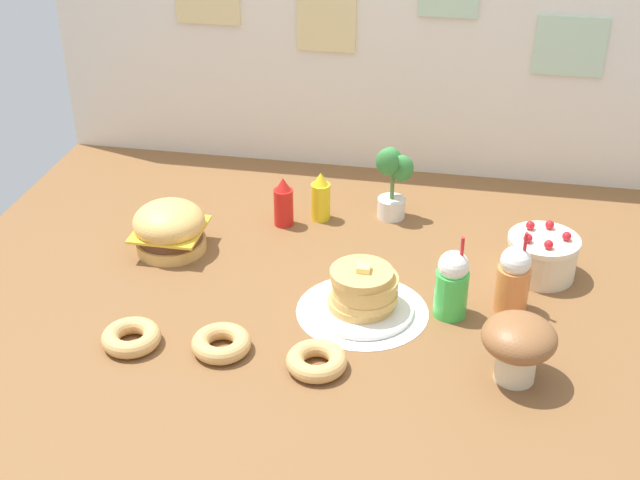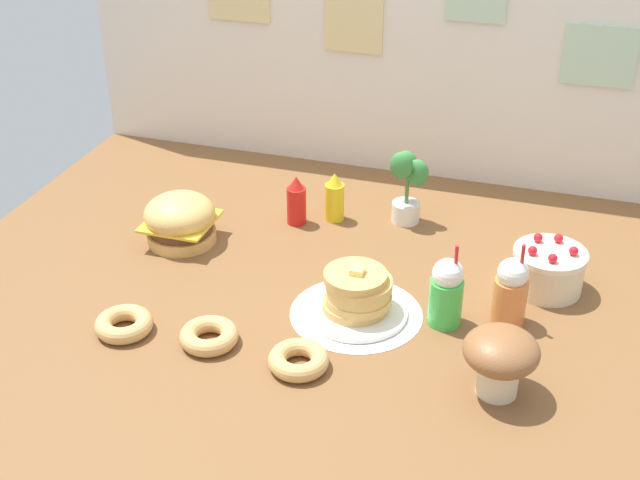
{
  "view_description": "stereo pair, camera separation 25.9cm",
  "coord_description": "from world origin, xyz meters",
  "px_view_note": "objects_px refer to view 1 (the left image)",
  "views": [
    {
      "loc": [
        0.38,
        -2.09,
        1.46
      ],
      "look_at": [
        -0.04,
        0.11,
        0.15
      ],
      "focal_mm": 48.3,
      "sensor_mm": 36.0,
      "label": 1
    },
    {
      "loc": [
        0.63,
        -2.03,
        1.46
      ],
      "look_at": [
        -0.04,
        0.11,
        0.15
      ],
      "focal_mm": 48.3,
      "sensor_mm": 36.0,
      "label": 2
    }
  ],
  "objects_px": {
    "donut_chocolate": "(221,343)",
    "pancake_stack": "(363,293)",
    "layer_cake": "(542,256)",
    "burger": "(170,228)",
    "potted_plant": "(393,179)",
    "donut_vanilla": "(317,360)",
    "donut_pink_glaze": "(131,337)",
    "orange_float_cup": "(513,279)",
    "mustard_bottle": "(321,198)",
    "cream_soda_cup": "(452,284)",
    "ketchup_bottle": "(283,203)",
    "mushroom_stool": "(518,343)"
  },
  "relations": [
    {
      "from": "burger",
      "to": "potted_plant",
      "type": "distance_m",
      "value": 0.78
    },
    {
      "from": "burger",
      "to": "donut_vanilla",
      "type": "bearing_deg",
      "value": -41.47
    },
    {
      "from": "pancake_stack",
      "to": "donut_pink_glaze",
      "type": "xyz_separation_m",
      "value": [
        -0.61,
        -0.28,
        -0.04
      ]
    },
    {
      "from": "ketchup_bottle",
      "to": "donut_pink_glaze",
      "type": "xyz_separation_m",
      "value": [
        -0.26,
        -0.75,
        -0.06
      ]
    },
    {
      "from": "mustard_bottle",
      "to": "potted_plant",
      "type": "xyz_separation_m",
      "value": [
        0.24,
        0.06,
        0.06
      ]
    },
    {
      "from": "donut_chocolate",
      "to": "donut_vanilla",
      "type": "relative_size",
      "value": 1.0
    },
    {
      "from": "donut_chocolate",
      "to": "donut_vanilla",
      "type": "xyz_separation_m",
      "value": [
        0.27,
        -0.03,
        0.0
      ]
    },
    {
      "from": "pancake_stack",
      "to": "orange_float_cup",
      "type": "height_order",
      "value": "orange_float_cup"
    },
    {
      "from": "burger",
      "to": "ketchup_bottle",
      "type": "bearing_deg",
      "value": 35.82
    },
    {
      "from": "layer_cake",
      "to": "donut_vanilla",
      "type": "bearing_deg",
      "value": -135.47
    },
    {
      "from": "ketchup_bottle",
      "to": "donut_chocolate",
      "type": "bearing_deg",
      "value": -90.7
    },
    {
      "from": "donut_vanilla",
      "to": "potted_plant",
      "type": "distance_m",
      "value": 0.9
    },
    {
      "from": "donut_vanilla",
      "to": "potted_plant",
      "type": "bearing_deg",
      "value": 83.83
    },
    {
      "from": "burger",
      "to": "orange_float_cup",
      "type": "xyz_separation_m",
      "value": [
        1.1,
        -0.14,
        0.02
      ]
    },
    {
      "from": "donut_pink_glaze",
      "to": "mustard_bottle",
      "type": "bearing_deg",
      "value": 65.04
    },
    {
      "from": "mushroom_stool",
      "to": "orange_float_cup",
      "type": "bearing_deg",
      "value": 91.92
    },
    {
      "from": "pancake_stack",
      "to": "layer_cake",
      "type": "relative_size",
      "value": 1.36
    },
    {
      "from": "pancake_stack",
      "to": "cream_soda_cup",
      "type": "height_order",
      "value": "cream_soda_cup"
    },
    {
      "from": "pancake_stack",
      "to": "donut_vanilla",
      "type": "distance_m",
      "value": 0.3
    },
    {
      "from": "pancake_stack",
      "to": "orange_float_cup",
      "type": "xyz_separation_m",
      "value": [
        0.43,
        0.09,
        0.04
      ]
    },
    {
      "from": "pancake_stack",
      "to": "donut_pink_glaze",
      "type": "height_order",
      "value": "pancake_stack"
    },
    {
      "from": "cream_soda_cup",
      "to": "ketchup_bottle",
      "type": "bearing_deg",
      "value": 143.89
    },
    {
      "from": "layer_cake",
      "to": "orange_float_cup",
      "type": "xyz_separation_m",
      "value": [
        -0.09,
        -0.21,
        0.04
      ]
    },
    {
      "from": "cream_soda_cup",
      "to": "mushroom_stool",
      "type": "relative_size",
      "value": 1.36
    },
    {
      "from": "cream_soda_cup",
      "to": "donut_pink_glaze",
      "type": "xyz_separation_m",
      "value": [
        -0.86,
        -0.32,
        -0.08
      ]
    },
    {
      "from": "potted_plant",
      "to": "layer_cake",
      "type": "bearing_deg",
      "value": -30.26
    },
    {
      "from": "layer_cake",
      "to": "donut_vanilla",
      "type": "xyz_separation_m",
      "value": [
        -0.6,
        -0.59,
        -0.04
      ]
    },
    {
      "from": "donut_pink_glaze",
      "to": "burger",
      "type": "bearing_deg",
      "value": 97.21
    },
    {
      "from": "ketchup_bottle",
      "to": "donut_pink_glaze",
      "type": "relative_size",
      "value": 1.08
    },
    {
      "from": "pancake_stack",
      "to": "potted_plant",
      "type": "distance_m",
      "value": 0.6
    },
    {
      "from": "mustard_bottle",
      "to": "layer_cake",
      "type": "bearing_deg",
      "value": -17.25
    },
    {
      "from": "donut_chocolate",
      "to": "pancake_stack",
      "type": "bearing_deg",
      "value": 36.44
    },
    {
      "from": "cream_soda_cup",
      "to": "donut_chocolate",
      "type": "distance_m",
      "value": 0.68
    },
    {
      "from": "orange_float_cup",
      "to": "donut_chocolate",
      "type": "height_order",
      "value": "orange_float_cup"
    },
    {
      "from": "cream_soda_cup",
      "to": "orange_float_cup",
      "type": "distance_m",
      "value": 0.18
    },
    {
      "from": "cream_soda_cup",
      "to": "donut_vanilla",
      "type": "relative_size",
      "value": 1.61
    },
    {
      "from": "donut_chocolate",
      "to": "mushroom_stool",
      "type": "distance_m",
      "value": 0.8
    },
    {
      "from": "layer_cake",
      "to": "donut_pink_glaze",
      "type": "distance_m",
      "value": 1.27
    },
    {
      "from": "mushroom_stool",
      "to": "mustard_bottle",
      "type": "bearing_deg",
      "value": 131.02
    },
    {
      "from": "burger",
      "to": "donut_chocolate",
      "type": "relative_size",
      "value": 1.43
    },
    {
      "from": "layer_cake",
      "to": "mushroom_stool",
      "type": "relative_size",
      "value": 1.13
    },
    {
      "from": "burger",
      "to": "cream_soda_cup",
      "type": "bearing_deg",
      "value": -12.18
    },
    {
      "from": "donut_chocolate",
      "to": "potted_plant",
      "type": "relative_size",
      "value": 0.61
    },
    {
      "from": "donut_vanilla",
      "to": "donut_pink_glaze",
      "type": "bearing_deg",
      "value": 179.34
    },
    {
      "from": "orange_float_cup",
      "to": "layer_cake",
      "type": "bearing_deg",
      "value": 66.39
    },
    {
      "from": "potted_plant",
      "to": "mushroom_stool",
      "type": "height_order",
      "value": "potted_plant"
    },
    {
      "from": "burger",
      "to": "orange_float_cup",
      "type": "relative_size",
      "value": 0.88
    },
    {
      "from": "cream_soda_cup",
      "to": "donut_vanilla",
      "type": "bearing_deg",
      "value": -136.09
    },
    {
      "from": "potted_plant",
      "to": "donut_pink_glaze",
      "type": "bearing_deg",
      "value": -125.23
    },
    {
      "from": "burger",
      "to": "pancake_stack",
      "type": "xyz_separation_m",
      "value": [
        0.67,
        -0.23,
        -0.02
      ]
    }
  ]
}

